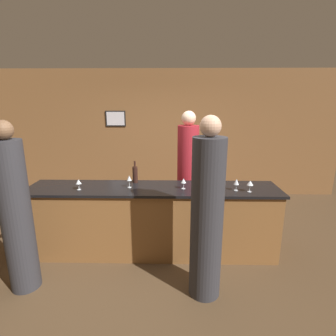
# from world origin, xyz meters

# --- Properties ---
(ground_plane) EXTENTS (14.00, 14.00, 0.00)m
(ground_plane) POSITION_xyz_m (0.00, 0.00, 0.00)
(ground_plane) COLOR #4C3823
(back_wall) EXTENTS (8.00, 0.08, 2.80)m
(back_wall) POSITION_xyz_m (-0.00, 2.49, 1.40)
(back_wall) COLOR brown
(back_wall) RESTS_ON ground_plane
(bar_counter) EXTENTS (3.45, 0.66, 0.99)m
(bar_counter) POSITION_xyz_m (0.00, 0.00, 0.49)
(bar_counter) COLOR brown
(bar_counter) RESTS_ON ground_plane
(bartender) EXTENTS (0.34, 0.34, 1.99)m
(bartender) POSITION_xyz_m (0.51, 0.74, 0.93)
(bartender) COLOR maroon
(bartender) RESTS_ON ground_plane
(guest_0) EXTENTS (0.35, 0.35, 2.01)m
(guest_0) POSITION_xyz_m (0.64, -0.82, 0.94)
(guest_0) COLOR #2D2D33
(guest_0) RESTS_ON ground_plane
(guest_1) EXTENTS (0.33, 0.33, 1.95)m
(guest_1) POSITION_xyz_m (-1.46, -0.76, 0.92)
(guest_1) COLOR #2D2D33
(guest_1) RESTS_ON ground_plane
(wine_bottle_0) EXTENTS (0.07, 0.07, 0.32)m
(wine_bottle_0) POSITION_xyz_m (-0.27, 0.22, 1.11)
(wine_bottle_0) COLOR black
(wine_bottle_0) RESTS_ON bar_counter
(wine_glass_0) EXTENTS (0.07, 0.07, 0.17)m
(wine_glass_0) POSITION_xyz_m (-0.32, -0.01, 1.11)
(wine_glass_0) COLOR silver
(wine_glass_0) RESTS_ON bar_counter
(wine_glass_1) EXTENTS (0.07, 0.07, 0.14)m
(wine_glass_1) POSITION_xyz_m (-0.98, -0.11, 1.09)
(wine_glass_1) COLOR silver
(wine_glass_1) RESTS_ON bar_counter
(wine_glass_2) EXTENTS (0.07, 0.07, 0.14)m
(wine_glass_2) POSITION_xyz_m (0.42, -0.05, 1.09)
(wine_glass_2) COLOR silver
(wine_glass_2) RESTS_ON bar_counter
(wine_glass_3) EXTENTS (0.08, 0.08, 0.15)m
(wine_glass_3) POSITION_xyz_m (1.27, -0.15, 1.10)
(wine_glass_3) COLOR silver
(wine_glass_3) RESTS_ON bar_counter
(wine_glass_4) EXTENTS (0.07, 0.07, 0.16)m
(wine_glass_4) POSITION_xyz_m (1.11, -0.11, 1.10)
(wine_glass_4) COLOR silver
(wine_glass_4) RESTS_ON bar_counter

